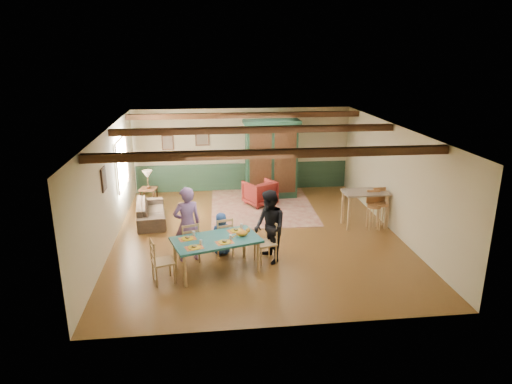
{
  "coord_description": "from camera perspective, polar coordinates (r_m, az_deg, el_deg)",
  "views": [
    {
      "loc": [
        -1.25,
        -10.58,
        4.47
      ],
      "look_at": [
        -0.03,
        -0.02,
        1.15
      ],
      "focal_mm": 32.0,
      "sensor_mm": 36.0,
      "label": 1
    }
  ],
  "objects": [
    {
      "name": "picture_left_wall",
      "position": [
        10.58,
        -18.48,
        1.53
      ],
      "size": [
        0.04,
        0.42,
        0.52
      ],
      "primitive_type": null,
      "color": "#7E715C",
      "rests_on": "wall_left"
    },
    {
      "name": "table_lamp",
      "position": [
        13.7,
        -13.38,
        1.54
      ],
      "size": [
        0.32,
        0.32,
        0.53
      ],
      "primitive_type": null,
      "rotation": [
        0.0,
        0.0,
        -0.09
      ],
      "color": "tan",
      "rests_on": "end_table"
    },
    {
      "name": "wall_back",
      "position": [
        14.96,
        -1.66,
        5.29
      ],
      "size": [
        7.0,
        0.02,
        2.7
      ],
      "primitive_type": "cube",
      "color": "beige",
      "rests_on": "floor"
    },
    {
      "name": "armchair",
      "position": [
        13.68,
        0.48,
        -0.07
      ],
      "size": [
        1.1,
        1.11,
        0.75
      ],
      "primitive_type": "imported",
      "rotation": [
        0.0,
        0.0,
        -2.65
      ],
      "color": "#440D0E",
      "rests_on": "floor"
    },
    {
      "name": "wall_left",
      "position": [
        11.26,
        -17.85,
        0.39
      ],
      "size": [
        0.02,
        8.0,
        2.7
      ],
      "primitive_type": "cube",
      "color": "beige",
      "rests_on": "floor"
    },
    {
      "name": "ceiling_beam_mid",
      "position": [
        11.21,
        -0.1,
        7.78
      ],
      "size": [
        6.95,
        0.16,
        0.16
      ],
      "primitive_type": "cube",
      "color": "#311B0D",
      "rests_on": "ceiling"
    },
    {
      "name": "window_left",
      "position": [
        12.81,
        -16.42,
        3.45
      ],
      "size": [
        0.06,
        1.6,
        1.3
      ],
      "primitive_type": null,
      "color": "white",
      "rests_on": "wall_left"
    },
    {
      "name": "ceiling_beam_front",
      "position": [
        8.58,
        1.95,
        4.81
      ],
      "size": [
        6.95,
        0.16,
        0.16
      ],
      "primitive_type": "cube",
      "color": "#311B0D",
      "rests_on": "ceiling"
    },
    {
      "name": "floor",
      "position": [
        11.55,
        0.13,
        -5.43
      ],
      "size": [
        8.0,
        8.0,
        0.0
      ],
      "primitive_type": "plane",
      "color": "brown",
      "rests_on": "ground"
    },
    {
      "name": "place_setting_far_right",
      "position": [
        9.86,
        -2.52,
        -4.6
      ],
      "size": [
        0.46,
        0.4,
        0.11
      ],
      "primitive_type": null,
      "rotation": [
        0.0,
        0.0,
        0.3
      ],
      "color": "gold",
      "rests_on": "dining_table"
    },
    {
      "name": "dining_chair_far_right",
      "position": [
        10.33,
        -4.19,
        -5.51
      ],
      "size": [
        0.52,
        0.53,
        0.93
      ],
      "primitive_type": null,
      "rotation": [
        0.0,
        0.0,
        3.44
      ],
      "color": "tan",
      "rests_on": "floor"
    },
    {
      "name": "person_child",
      "position": [
        10.39,
        -4.34,
        -5.22
      ],
      "size": [
        0.55,
        0.44,
        0.98
      ],
      "primitive_type": "imported",
      "rotation": [
        0.0,
        0.0,
        3.44
      ],
      "color": "#23478F",
      "rests_on": "floor"
    },
    {
      "name": "area_rug",
      "position": [
        13.61,
        0.75,
        -1.81
      ],
      "size": [
        3.09,
        3.63,
        0.01
      ],
      "primitive_type": "cube",
      "rotation": [
        0.0,
        0.0,
        -0.03
      ],
      "color": "#C3AF8D",
      "rests_on": "floor"
    },
    {
      "name": "dining_chair_end_right",
      "position": [
        9.99,
        1.18,
        -6.3
      ],
      "size": [
        0.53,
        0.52,
        0.93
      ],
      "primitive_type": null,
      "rotation": [
        0.0,
        0.0,
        -1.27
      ],
      "color": "tan",
      "rests_on": "floor"
    },
    {
      "name": "person_man",
      "position": [
        10.05,
        -8.6,
        -4.01
      ],
      "size": [
        0.71,
        0.57,
        1.69
      ],
      "primitive_type": "imported",
      "rotation": [
        0.0,
        0.0,
        3.44
      ],
      "color": "#7D5A9A",
      "rests_on": "floor"
    },
    {
      "name": "dining_chair_far_left",
      "position": [
        10.12,
        -8.39,
        -6.16
      ],
      "size": [
        0.52,
        0.53,
        0.93
      ],
      "primitive_type": null,
      "rotation": [
        0.0,
        0.0,
        3.44
      ],
      "color": "tan",
      "rests_on": "floor"
    },
    {
      "name": "dining_table",
      "position": [
        9.65,
        -4.95,
        -7.89
      ],
      "size": [
        1.97,
        1.46,
        0.73
      ],
      "primitive_type": null,
      "rotation": [
        0.0,
        0.0,
        0.3
      ],
      "color": "#1C5B5A",
      "rests_on": "floor"
    },
    {
      "name": "end_table",
      "position": [
        13.86,
        -13.22,
        -0.68
      ],
      "size": [
        0.53,
        0.53,
        0.58
      ],
      "primitive_type": null,
      "rotation": [
        0.0,
        0.0,
        -0.13
      ],
      "color": "#311B0D",
      "rests_on": "floor"
    },
    {
      "name": "sofa",
      "position": [
        12.72,
        -13.01,
        -2.4
      ],
      "size": [
        0.93,
        1.93,
        0.54
      ],
      "primitive_type": "imported",
      "rotation": [
        0.0,
        0.0,
        1.68
      ],
      "color": "#3B3025",
      "rests_on": "floor"
    },
    {
      "name": "cat",
      "position": [
        9.55,
        -1.77,
        -5.12
      ],
      "size": [
        0.38,
        0.24,
        0.18
      ],
      "primitive_type": null,
      "rotation": [
        0.0,
        0.0,
        0.3
      ],
      "color": "orange",
      "rests_on": "dining_table"
    },
    {
      "name": "dining_chair_end_left",
      "position": [
        9.35,
        -11.57,
        -8.4
      ],
      "size": [
        0.53,
        0.52,
        0.93
      ],
      "primitive_type": null,
      "rotation": [
        0.0,
        0.0,
        1.87
      ],
      "color": "tan",
      "rests_on": "floor"
    },
    {
      "name": "place_setting_far_left",
      "position": [
        9.55,
        -8.57,
        -5.52
      ],
      "size": [
        0.46,
        0.4,
        0.11
      ],
      "primitive_type": null,
      "rotation": [
        0.0,
        0.0,
        0.3
      ],
      "color": "gold",
      "rests_on": "dining_table"
    },
    {
      "name": "picture_back_a",
      "position": [
        14.79,
        -6.73,
        6.82
      ],
      "size": [
        0.45,
        0.04,
        0.55
      ],
      "primitive_type": null,
      "color": "#7E715C",
      "rests_on": "wall_back"
    },
    {
      "name": "wainscot_back",
      "position": [
        15.16,
        -1.63,
        1.94
      ],
      "size": [
        6.95,
        0.03,
        0.9
      ],
      "primitive_type": "cube",
      "color": "#1F3927",
      "rests_on": "floor"
    },
    {
      "name": "picture_back_b",
      "position": [
        14.86,
        -10.97,
        6.08
      ],
      "size": [
        0.38,
        0.04,
        0.48
      ],
      "primitive_type": null,
      "color": "#7E715C",
      "rests_on": "wall_back"
    },
    {
      "name": "bar_stool_right",
      "position": [
        12.29,
        15.37,
        -2.03
      ],
      "size": [
        0.42,
        0.45,
        1.05
      ],
      "primitive_type": null,
      "rotation": [
        0.0,
        0.0,
        0.12
      ],
      "color": "#B27845",
      "rests_on": "floor"
    },
    {
      "name": "place_setting_near_center",
      "position": [
        9.29,
        -3.95,
        -6.03
      ],
      "size": [
        0.46,
        0.4,
        0.11
      ],
      "primitive_type": null,
      "rotation": [
        0.0,
        0.0,
        0.3
      ],
      "color": "gold",
      "rests_on": "dining_table"
    },
    {
      "name": "ceiling",
      "position": [
        10.8,
        0.14,
        7.91
      ],
      "size": [
        7.0,
        8.0,
        0.02
      ],
      "primitive_type": "cube",
      "color": "beige",
      "rests_on": "wall_back"
    },
    {
      "name": "armoire",
      "position": [
        14.22,
        1.91,
        4.11
      ],
      "size": [
        1.74,
        0.73,
        2.44
      ],
      "primitive_type": "cube",
      "rotation": [
        0.0,
        0.0,
        0.02
      ],
      "color": "#153524",
      "rests_on": "floor"
    },
    {
      "name": "place_setting_near_left",
      "position": [
        9.12,
        -7.74,
        -6.63
      ],
      "size": [
        0.46,
        0.4,
        0.11
      ],
      "primitive_type": null,
      "rotation": [
        0.0,
        0.0,
        0.3
      ],
      "color": "gold",
      "rests_on": "dining_table"
    },
    {
      "name": "counter_table",
      "position": [
        12.31,
        13.38,
        -2.06
      ],
      "size": [
        1.16,
        0.68,
        0.96
      ],
      "primitive_type": null,
      "rotation": [
        0.0,
        0.0,
        0.01
      ],
      "color": "tan",
      "rests_on": "floor"
    },
    {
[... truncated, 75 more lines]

